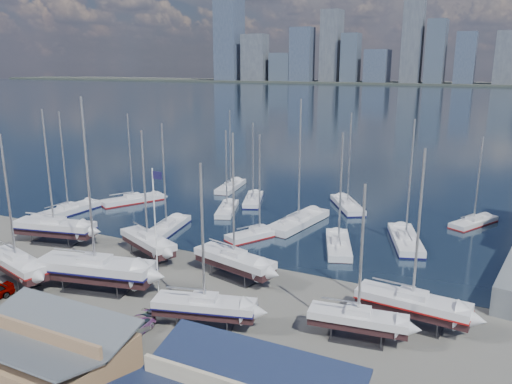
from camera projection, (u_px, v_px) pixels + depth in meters
The scene contains 29 objects.
ground at pixel (172, 291), 50.33m from camera, with size 1400.00×1400.00×0.00m, color #605E59.
water at pixel (456, 101), 319.78m from camera, with size 1400.00×600.00×0.40m, color #1A2C3D.
far_shore at pixel (478, 85), 545.44m from camera, with size 1400.00×80.00×2.20m, color #2D332D.
skyline at pixel (474, 48), 533.95m from camera, with size 639.14×43.80×107.69m.
shed_grey at pixel (40, 351), 35.89m from camera, with size 12.60×8.40×4.17m.
sailboat_cradle_0 at pixel (54, 227), 63.32m from camera, with size 10.99×5.19×17.04m.
sailboat_cradle_1 at pixel (17, 264), 51.97m from camera, with size 10.02×5.13×15.62m.
sailboat_cradle_2 at pixel (148, 241), 58.55m from camera, with size 9.45×6.12×15.10m.
sailboat_cradle_3 at pixel (96, 269), 50.09m from camera, with size 12.58×5.92×19.34m.
sailboat_cradle_4 at pixel (234, 260), 52.83m from camera, with size 9.90×4.85×15.61m.
sailboat_cradle_5 at pixel (205, 306), 42.88m from camera, with size 9.29×4.81×14.57m.
sailboat_cradle_6 at pixel (412, 304), 43.25m from camera, with size 9.89×3.56×15.69m.
sailboat_cradle_7 at pixel (358, 319), 40.84m from camera, with size 8.26×3.26×13.34m.
sailboat_moored_0 at pixel (69, 212), 76.42m from camera, with size 3.86×11.11×16.32m.
sailboat_moored_1 at pixel (133, 201), 82.53m from camera, with size 7.42×10.39×15.35m.
sailboat_moored_2 at pixel (231, 187), 91.42m from camera, with size 4.49×10.33×15.09m.
sailboat_moored_3 at pixel (167, 229), 68.21m from camera, with size 4.74×10.72×15.49m.
sailboat_moored_4 at pixel (227, 210), 77.31m from camera, with size 5.36×9.09×13.26m.
sailboat_moored_5 at pixel (253, 200), 82.71m from camera, with size 5.67×9.57×13.82m.
sailboat_moored_6 at pixel (260, 235), 66.11m from camera, with size 6.90×9.67×14.27m.
sailboat_moored_7 at pixel (298, 223), 70.81m from camera, with size 5.36×12.72×18.61m.
sailboat_moored_8 at pixel (347, 206), 79.31m from camera, with size 8.09×10.53×15.79m.
sailboat_moored_9 at pixel (338, 246), 61.88m from camera, with size 6.06×10.39×15.14m.
sailboat_moored_10 at pixel (405, 241), 63.53m from camera, with size 6.53×11.51×16.60m.
sailboat_moored_11 at pixel (473, 223), 70.95m from camera, with size 6.34×8.99×13.24m.
car_b at pixel (65, 311), 44.71m from camera, with size 1.54×4.42×1.46m, color gray.
car_c at pixel (95, 338), 40.38m from camera, with size 2.20×4.78×1.33m, color gray.
car_d at pixel (134, 327), 42.11m from camera, with size 1.81×4.44×1.29m, color gray.
flagpole at pixel (156, 223), 48.04m from camera, with size 1.12×0.12×12.75m.
Camera 1 is at (28.06, -47.77, 22.16)m, focal length 35.00 mm.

